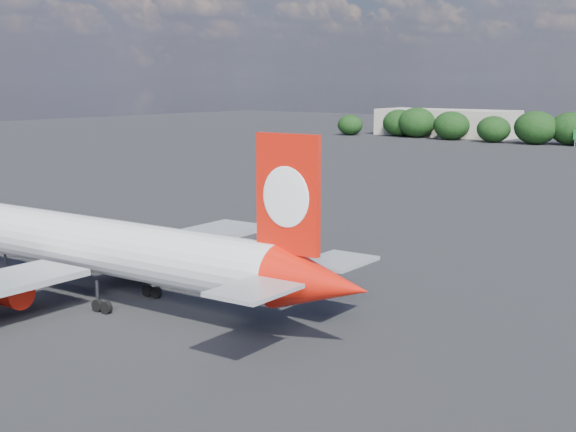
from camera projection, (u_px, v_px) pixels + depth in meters
The scene contains 3 objects.
ground at pixel (423, 215), 102.05m from camera, with size 500.00×500.00×0.00m, color black.
qantas_airliner at pixel (119, 250), 61.13m from camera, with size 41.94×39.86×13.69m.
terminal_building at pixel (447, 123), 243.16m from camera, with size 42.00×16.00×8.00m.
Camera 1 is at (48.93, -29.59, 17.07)m, focal length 50.00 mm.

